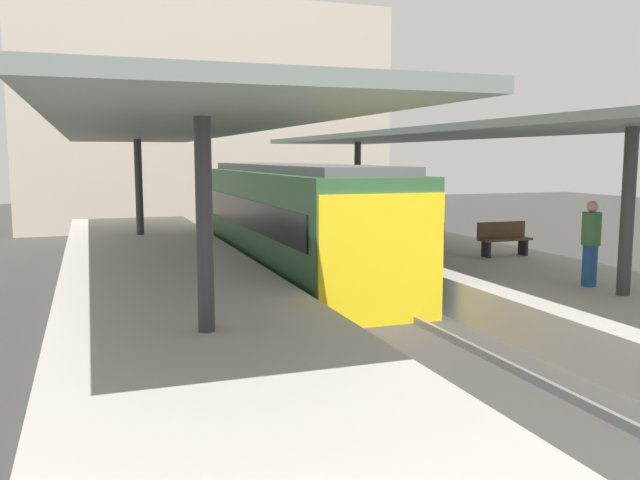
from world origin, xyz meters
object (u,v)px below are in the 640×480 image
(platform_bench, at_px, (503,238))
(litter_bin, at_px, (436,239))
(platform_sign, at_px, (400,188))
(commuter_train, at_px, (295,222))
(passenger_near_bench, at_px, (591,242))

(platform_bench, bearing_deg, litter_bin, 151.67)
(platform_sign, bearing_deg, commuter_train, 169.43)
(platform_bench, relative_size, litter_bin, 1.75)
(commuter_train, distance_m, passenger_near_bench, 8.03)
(platform_sign, bearing_deg, passenger_near_bench, -82.26)
(commuter_train, bearing_deg, passenger_near_bench, -61.73)
(platform_sign, height_order, passenger_near_bench, platform_sign)
(passenger_near_bench, bearing_deg, platform_sign, 97.74)
(platform_sign, xyz_separation_m, litter_bin, (0.16, -1.82, -1.22))
(platform_sign, xyz_separation_m, passenger_near_bench, (0.89, -6.53, -0.76))
(commuter_train, height_order, passenger_near_bench, commuter_train)
(platform_sign, relative_size, passenger_near_bench, 1.33)
(platform_bench, bearing_deg, commuter_train, 145.29)
(commuter_train, xyz_separation_m, litter_bin, (3.08, -2.36, -0.33))
(litter_bin, distance_m, passenger_near_bench, 4.79)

